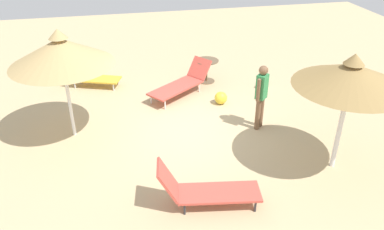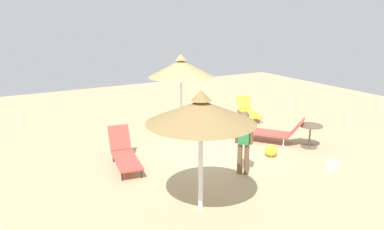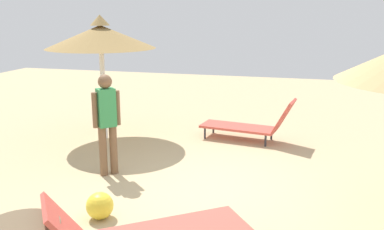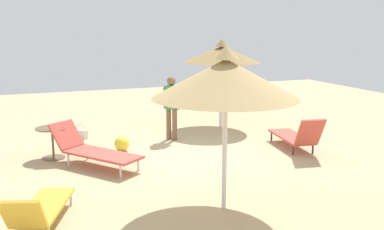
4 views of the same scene
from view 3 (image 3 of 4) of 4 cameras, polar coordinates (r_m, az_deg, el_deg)
name	(u,v)px [view 3 (image 3 of 4)]	position (r m, az deg, el deg)	size (l,w,h in m)	color
ground	(212,196)	(6.67, 2.75, -10.79)	(24.00, 24.00, 0.10)	tan
parasol_umbrella_front	(101,37)	(9.18, -12.12, 10.17)	(2.29, 2.29, 2.64)	white
lounge_chair_near_left	(252,124)	(9.15, 7.99, -1.21)	(0.90, 2.04, 0.96)	#CC4C3F
person_standing_near_right	(107,118)	(7.20, -11.33, -0.43)	(0.35, 0.37, 1.72)	brown
beach_ball	(100,206)	(5.95, -12.22, -11.76)	(0.37, 0.37, 0.37)	yellow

